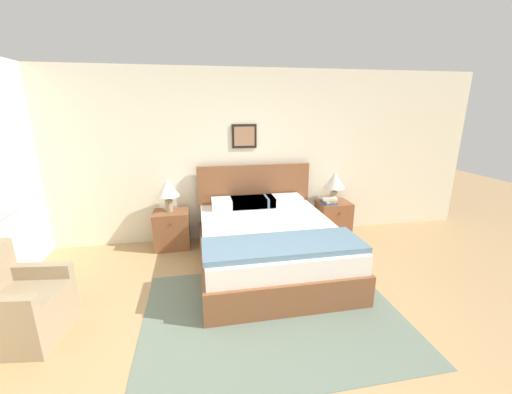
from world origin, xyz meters
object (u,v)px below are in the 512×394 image
Objects in this scene: bed at (268,243)px; armchair at (19,308)px; table_lamp_near_window at (168,189)px; nightstand_near_window at (172,229)px; table_lamp_by_door at (335,181)px; nightstand_by_door at (333,218)px.

bed reaches higher than armchair.
table_lamp_near_window is at bearing 152.73° from armchair.
bed is 1.66m from table_lamp_near_window.
table_lamp_by_door is (2.56, 0.02, 0.62)m from nightstand_near_window.
table_lamp_near_window and table_lamp_by_door have the same top height.
table_lamp_near_window is (1.21, 1.76, 0.60)m from armchair.
bed is at bearing 117.03° from armchair.
bed is at bearing -33.12° from nightstand_near_window.
table_lamp_by_door is (2.58, 0.00, 0.00)m from table_lamp_near_window.
nightstand_by_door is 1.14× the size of table_lamp_by_door.
nightstand_near_window is 1.14× the size of table_lamp_near_window.
table_lamp_by_door is (-0.01, 0.02, 0.62)m from nightstand_by_door.
armchair is 4.22m from table_lamp_by_door.
nightstand_by_door is at bearing -0.45° from table_lamp_near_window.
armchair is 2.22m from table_lamp_near_window.
bed is 3.85× the size of nightstand_by_door.
nightstand_near_window is at bearing -179.54° from table_lamp_by_door.
nightstand_by_door is (3.80, 1.73, -0.02)m from armchair.
bed is at bearing -33.40° from table_lamp_near_window.
bed is at bearing -146.12° from table_lamp_by_door.
armchair is at bearing -155.18° from table_lamp_by_door.
table_lamp_near_window is at bearing 179.55° from nightstand_by_door.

